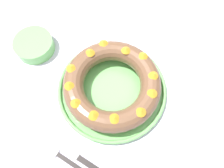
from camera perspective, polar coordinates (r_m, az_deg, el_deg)
The scene contains 7 objects.
ground_plane at distance 1.46m, azimuth 0.62°, elevation -12.74°, with size 8.00×8.00×0.00m, color #4C4742.
dining_table at distance 0.80m, azimuth 1.11°, elevation -3.80°, with size 1.34×1.23×0.77m.
serving_dish at distance 0.71m, azimuth 0.00°, elevation -1.40°, with size 0.35×0.35×0.02m.
bundt_cake at distance 0.67m, azimuth -0.00°, elevation 0.03°, with size 0.30×0.30×0.07m.
fork at distance 0.68m, azimuth -12.08°, elevation -18.73°, with size 0.02×0.21×0.01m.
cake_knife at distance 0.68m, azimuth -8.65°, elevation -18.57°, with size 0.02×0.20×0.01m.
side_bowl at distance 0.82m, azimuth -19.65°, elevation 9.53°, with size 0.14×0.14×0.04m, color #6BB760.
Camera 1 is at (-0.24, -0.12, 1.44)m, focal length 35.00 mm.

